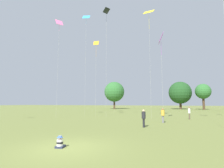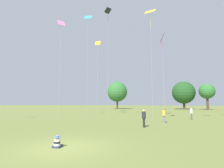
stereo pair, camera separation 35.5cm
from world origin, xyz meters
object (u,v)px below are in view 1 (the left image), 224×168
Objects in this scene: kite_0 at (86,19)px; kite_7 at (149,14)px; person_standing_1 at (144,117)px; kite_4 at (59,25)px; kite_8 at (96,46)px; person_standing_0 at (163,114)px; kite_3 at (106,16)px; person_standing_2 at (189,112)px; kite_6 at (161,40)px; seated_toddler at (60,143)px; distant_tree_3 at (114,92)px; distant_tree_0 at (180,93)px; distant_tree_1 at (203,92)px.

kite_0 reaches higher than kite_7.
kite_4 is (-14.62, 7.16, 14.00)m from person_standing_1.
kite_4 is at bearing -114.85° from kite_8.
kite_3 is at bearing 23.00° from person_standing_0.
person_standing_2 is 0.09× the size of kite_0.
kite_3 is 1.54× the size of kite_6.
person_standing_1 reaches higher than seated_toddler.
person_standing_1 is at bearing 61.66° from seated_toddler.
distant_tree_0 is at bearing 11.21° from distant_tree_3.
kite_3 is 5.15m from kite_8.
kite_8 is 36.64m from distant_tree_3.
person_standing_2 is at bearing -20.54° from person_standing_1.
kite_6 is at bearing 16.21° from kite_8.
distant_tree_1 is (11.12, 43.37, 4.98)m from person_standing_0.
distant_tree_1 is (21.89, 37.55, -5.81)m from kite_8.
kite_7 is at bearing 161.45° from kite_3.
kite_0 is at bearing 51.18° from kite_4.
person_standing_1 is at bearing -37.84° from kite_4.
person_standing_1 is 50.59m from distant_tree_0.
distant_tree_0 is at bearing 135.89° from kite_7.
kite_7 is 42.48m from distant_tree_1.
person_standing_2 is 0.10× the size of kite_3.
person_standing_2 is at bearing 22.23° from kite_0.
kite_6 is 43.11m from distant_tree_1.
kite_6 is at bearing -105.06° from distant_tree_1.
kite_3 is (5.34, -3.44, -1.85)m from kite_0.
kite_0 is 1.10× the size of kite_3.
person_standing_0 is at bearing -95.21° from distant_tree_0.
kite_3 is (-6.82, 8.52, 15.03)m from person_standing_1.
kite_7 is at bearing -7.60° from kite_4.
kite_0 is at bearing -76.07° from kite_6.
kite_0 reaches higher than distant_tree_1.
distant_tree_3 is at bearing 129.39° from kite_0.
kite_0 is 1.94× the size of distant_tree_0.
kite_4 is at bearing -56.59° from kite_6.
kite_4 is 48.30m from distant_tree_0.
distant_tree_0 is 23.46m from distant_tree_3.
person_standing_1 is at bearing -34.99° from kite_7.
distant_tree_3 is (-5.17, 33.51, -11.51)m from kite_0.
person_standing_2 is at bearing -58.52° from distant_tree_3.
kite_3 is (-8.33, 4.19, 15.03)m from person_standing_0.
distant_tree_1 is 0.85× the size of distant_tree_3.
seated_toddler is at bearing -35.05° from kite_0.
kite_3 reaches higher than distant_tree_1.
person_standing_2 reaches higher than person_standing_1.
distant_tree_3 reaches higher than distant_tree_1.
person_standing_1 is 0.10× the size of kite_7.
distant_tree_0 is 0.97× the size of distant_tree_3.
kite_7 is (2.71, 16.78, 14.74)m from seated_toddler.
person_standing_2 is at bearing 168.86° from kite_3.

